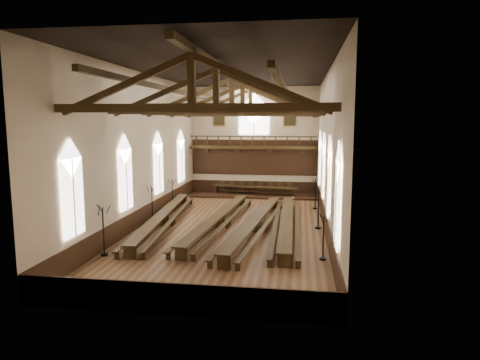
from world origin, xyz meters
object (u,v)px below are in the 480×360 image
object	(u,v)px
refectory_row_d	(287,221)
candelabrum_left_far	(172,200)
candelabrum_left_mid	(152,211)
refectory_row_c	(256,222)
refectory_row_b	(219,218)
candelabrum_left_near	(104,240)
refectory_row_a	(162,216)
candelabrum_right_far	(315,199)
high_table	(255,188)
dais	(255,195)
candelabrum_right_near	(323,246)
candelabrum_right_mid	(318,216)

from	to	relation	value
refectory_row_d	candelabrum_left_far	xyz separation A→B (m)	(-9.11, 5.29, 0.14)
refectory_row_d	candelabrum_left_mid	size ratio (longest dim) A/B	5.85
refectory_row_c	refectory_row_b	bearing A→B (deg)	161.15
candelabrum_left_near	candelabrum_left_mid	xyz separation A→B (m)	(0.00, 7.26, -0.03)
refectory_row_c	candelabrum_left_far	distance (m)	9.32
refectory_row_a	candelabrum_left_near	size ratio (longest dim) A/B	5.62
candelabrum_right_far	candelabrum_left_far	bearing A→B (deg)	-172.12
refectory_row_c	refectory_row_d	world-z (taller)	refectory_row_c
high_table	candelabrum_left_mid	size ratio (longest dim) A/B	3.08
refectory_row_b	candelabrum_left_far	xyz separation A→B (m)	(-4.69, 5.07, 0.16)
dais	candelabrum_left_far	world-z (taller)	candelabrum_left_far
candelabrum_left_near	candelabrum_right_near	distance (m)	11.14
refectory_row_d	candelabrum_right_far	bearing A→B (deg)	73.73
refectory_row_a	candelabrum_right_mid	world-z (taller)	candelabrum_right_mid
candelabrum_left_mid	candelabrum_right_near	bearing A→B (deg)	-29.73
refectory_row_c	candelabrum_right_near	xyz separation A→B (m)	(3.91, -5.03, 0.12)
candelabrum_left_far	candelabrum_right_near	bearing A→B (deg)	-44.62
refectory_row_a	refectory_row_d	distance (m)	8.21
candelabrum_left_far	refectory_row_d	bearing A→B (deg)	-30.16
candelabrum_left_far	dais	bearing A→B (deg)	47.81
refectory_row_d	dais	world-z (taller)	refectory_row_d
candelabrum_left_near	refectory_row_b	bearing A→B (deg)	55.45
refectory_row_d	candelabrum_right_mid	bearing A→B (deg)	17.03
candelabrum_left_mid	refectory_row_b	bearing A→B (deg)	-5.53
candelabrum_left_mid	candelabrum_left_far	world-z (taller)	candelabrum_left_mid
dais	candelabrum_left_far	xyz separation A→B (m)	(-5.81, -6.41, 0.64)
high_table	candelabrum_right_mid	xyz separation A→B (m)	(5.29, -11.09, 0.00)
candelabrum_left_far	refectory_row_c	bearing A→B (deg)	-39.48
refectory_row_b	refectory_row_c	world-z (taller)	refectory_row_c
refectory_row_b	candelabrum_right_far	distance (m)	9.21
candelabrum_right_mid	candelabrum_right_far	xyz separation A→B (m)	(0.00, 6.22, -0.07)
refectory_row_b	refectory_row_d	xyz separation A→B (m)	(4.42, -0.22, 0.02)
refectory_row_d	candelabrum_right_near	bearing A→B (deg)	-70.60
refectory_row_b	high_table	size ratio (longest dim) A/B	1.89
refectory_row_b	candelabrum_right_near	xyz separation A→B (m)	(6.41, -5.88, 0.14)
refectory_row_c	refectory_row_d	bearing A→B (deg)	18.32
candelabrum_right_near	candelabrum_right_mid	size ratio (longest dim) A/B	0.87
candelabrum_left_far	candelabrum_left_near	bearing A→B (deg)	-90.00
refectory_row_d	candelabrum_left_mid	bearing A→B (deg)	175.75
candelabrum_left_mid	candelabrum_right_mid	bearing A→B (deg)	-0.34
candelabrum_left_mid	candelabrum_right_near	size ratio (longest dim) A/B	1.09
candelabrum_right_far	candelabrum_right_near	bearing A→B (deg)	-90.00
refectory_row_a	candelabrum_right_far	distance (m)	12.23
refectory_row_d	candelabrum_right_far	distance (m)	7.12
refectory_row_b	candelabrum_right_far	bearing A→B (deg)	45.84
refectory_row_a	refectory_row_b	size ratio (longest dim) A/B	1.01
candelabrum_left_near	candelabrum_left_mid	bearing A→B (deg)	90.00
refectory_row_b	candelabrum_left_far	world-z (taller)	candelabrum_left_far
candelabrum_right_far	candelabrum_right_mid	bearing A→B (deg)	-90.00
refectory_row_b	candelabrum_left_mid	size ratio (longest dim) A/B	5.81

